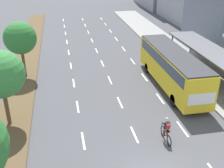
% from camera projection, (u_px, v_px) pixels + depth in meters
% --- Properties ---
extents(median_strip, '(2.60, 52.00, 0.12)m').
position_uv_depth(median_strip, '(27.00, 62.00, 31.02)').
color(median_strip, brown).
rests_on(median_strip, ground).
extents(sidewalk_right, '(4.50, 52.00, 0.15)m').
position_uv_depth(sidewalk_right, '(173.00, 52.00, 34.07)').
color(sidewalk_right, gray).
rests_on(sidewalk_right, ground).
extents(lane_divider_left, '(0.14, 47.00, 0.01)m').
position_uv_depth(lane_divider_left, '(71.00, 66.00, 30.11)').
color(lane_divider_left, white).
rests_on(lane_divider_left, ground).
extents(lane_divider_center, '(0.14, 47.00, 0.01)m').
position_uv_depth(lane_divider_center, '(102.00, 63.00, 30.72)').
color(lane_divider_center, white).
rests_on(lane_divider_center, ground).
extents(lane_divider_right, '(0.14, 47.00, 0.01)m').
position_uv_depth(lane_divider_right, '(133.00, 61.00, 31.33)').
color(lane_divider_right, white).
rests_on(lane_divider_right, ground).
extents(bus_shelter, '(2.90, 12.00, 2.86)m').
position_uv_depth(bus_shelter, '(208.00, 59.00, 26.65)').
color(bus_shelter, gray).
rests_on(bus_shelter, sidewalk_right).
extents(bus, '(2.54, 11.29, 3.37)m').
position_uv_depth(bus, '(172.00, 65.00, 24.66)').
color(bus, yellow).
rests_on(bus, ground).
extents(cyclist, '(0.46, 1.82, 1.71)m').
position_uv_depth(cyclist, '(166.00, 131.00, 17.84)').
color(cyclist, black).
rests_on(cyclist, ground).
extents(median_tree_second, '(3.24, 3.24, 5.47)m').
position_uv_depth(median_tree_second, '(0.00, 74.00, 18.14)').
color(median_tree_second, brown).
rests_on(median_tree_second, median_strip).
extents(median_tree_third, '(3.05, 3.05, 5.43)m').
position_uv_depth(median_tree_third, '(20.00, 38.00, 25.55)').
color(median_tree_third, brown).
rests_on(median_tree_third, median_strip).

